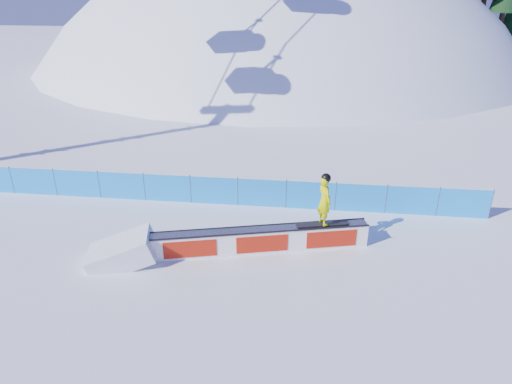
# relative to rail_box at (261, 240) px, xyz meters

# --- Properties ---
(ground) EXTENTS (160.00, 160.00, 0.00)m
(ground) POSITION_rel_rail_box_xyz_m (-2.35, -1.08, -0.44)
(ground) COLOR white
(ground) RESTS_ON ground
(snow_hill) EXTENTS (64.00, 64.00, 64.00)m
(snow_hill) POSITION_rel_rail_box_xyz_m (-2.35, 40.92, -18.44)
(snow_hill) COLOR white
(snow_hill) RESTS_ON ground
(safety_fence) EXTENTS (22.05, 0.05, 1.30)m
(safety_fence) POSITION_rel_rail_box_xyz_m (-2.35, 3.42, 0.16)
(safety_fence) COLOR #138AF3
(safety_fence) RESTS_ON ground
(rail_box) EXTENTS (7.37, 2.39, 0.90)m
(rail_box) POSITION_rel_rail_box_xyz_m (0.00, 0.00, 0.00)
(rail_box) COLOR white
(rail_box) RESTS_ON ground
(snow_ramp) EXTENTS (2.56, 1.95, 1.42)m
(snow_ramp) POSITION_rel_rail_box_xyz_m (-4.53, -1.18, -0.44)
(snow_ramp) COLOR white
(snow_ramp) RESTS_ON ground
(snowboarder) EXTENTS (1.84, 0.78, 1.90)m
(snowboarder) POSITION_rel_rail_box_xyz_m (2.08, 0.54, 1.39)
(snowboarder) COLOR black
(snowboarder) RESTS_ON rail_box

